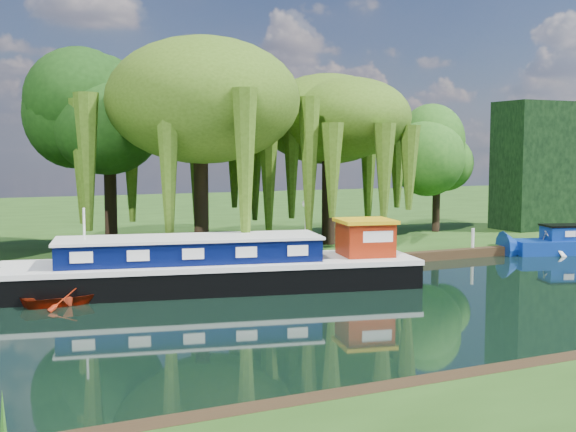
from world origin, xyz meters
name	(u,v)px	position (x,y,z in m)	size (l,w,h in m)	color
ground	(424,303)	(0.00, 0.00, 0.00)	(120.00, 120.00, 0.00)	black
far_bank	(167,217)	(0.00, 34.00, 0.23)	(120.00, 52.00, 0.45)	#1F3F11
dutch_barge	(217,267)	(-5.78, 5.66, 0.85)	(16.56, 6.91, 3.41)	black
red_dinghy	(71,303)	(-11.35, 5.40, 0.00)	(2.45, 3.42, 0.71)	maroon
white_cruiser	(548,254)	(13.03, 7.30, 0.00)	(2.20, 2.54, 1.34)	silver
willow_left	(200,106)	(-4.23, 12.29, 7.53)	(8.14, 8.14, 9.75)	black
willow_right	(329,131)	(3.00, 12.85, 6.42)	(6.72, 6.72, 8.19)	black
tree_far_mid	(109,123)	(-7.54, 17.40, 6.84)	(5.67, 5.67, 9.27)	black
tree_far_right	(437,157)	(11.80, 15.31, 5.03)	(4.06, 4.06, 6.64)	black
conifer_hedge	(542,166)	(19.00, 14.00, 4.45)	(6.00, 3.00, 8.00)	black
lamppost	(306,212)	(0.50, 10.50, 2.42)	(0.36, 0.36, 2.56)	silver
mooring_posts	(306,249)	(-0.50, 8.40, 0.95)	(19.16, 0.16, 1.00)	silver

